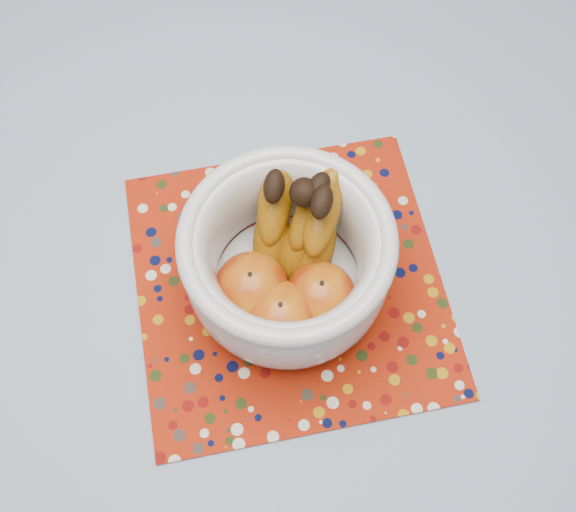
% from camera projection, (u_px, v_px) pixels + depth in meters
% --- Properties ---
extents(table, '(1.20, 1.20, 0.75)m').
position_uv_depth(table, '(247.00, 225.00, 0.95)').
color(table, brown).
rests_on(table, ground).
extents(tablecloth, '(1.32, 1.32, 0.01)m').
position_uv_depth(tablecloth, '(244.00, 196.00, 0.88)').
color(tablecloth, '#6582A9').
rests_on(tablecloth, table).
extents(placemat, '(0.48, 0.48, 0.00)m').
position_uv_depth(placemat, '(289.00, 283.00, 0.82)').
color(placemat, '#9A1D08').
rests_on(placemat, tablecloth).
extents(fruit_bowl, '(0.23, 0.24, 0.17)m').
position_uv_depth(fruit_bowl, '(291.00, 255.00, 0.74)').
color(fruit_bowl, silver).
rests_on(fruit_bowl, placemat).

